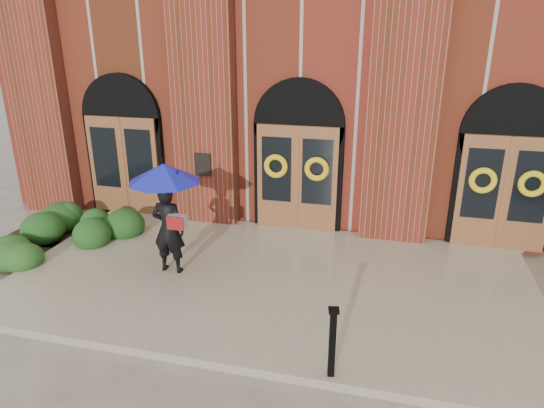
% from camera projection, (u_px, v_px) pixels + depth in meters
% --- Properties ---
extents(ground, '(90.00, 90.00, 0.00)m').
position_uv_depth(ground, '(268.00, 288.00, 9.37)').
color(ground, gray).
rests_on(ground, ground).
extents(landing, '(10.00, 5.30, 0.15)m').
position_uv_depth(landing, '(270.00, 281.00, 9.48)').
color(landing, tan).
rests_on(landing, ground).
extents(church_building, '(16.20, 12.53, 7.00)m').
position_uv_depth(church_building, '(334.00, 66.00, 16.14)').
color(church_building, maroon).
rests_on(church_building, ground).
extents(man_with_umbrella, '(1.39, 1.39, 2.22)m').
position_uv_depth(man_with_umbrella, '(166.00, 197.00, 9.20)').
color(man_with_umbrella, black).
rests_on(man_with_umbrella, landing).
extents(metal_post, '(0.17, 0.17, 1.08)m').
position_uv_depth(metal_post, '(332.00, 341.00, 6.63)').
color(metal_post, black).
rests_on(metal_post, landing).
extents(hedge_wall_left, '(2.72, 1.09, 0.70)m').
position_uv_depth(hedge_wall_left, '(67.00, 225.00, 11.44)').
color(hedge_wall_left, '#1D4617').
rests_on(hedge_wall_left, ground).
extents(hedge_front_left, '(1.54, 1.32, 0.55)m').
position_uv_depth(hedge_front_left, '(27.00, 246.00, 10.51)').
color(hedge_front_left, '#25501B').
rests_on(hedge_front_left, ground).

